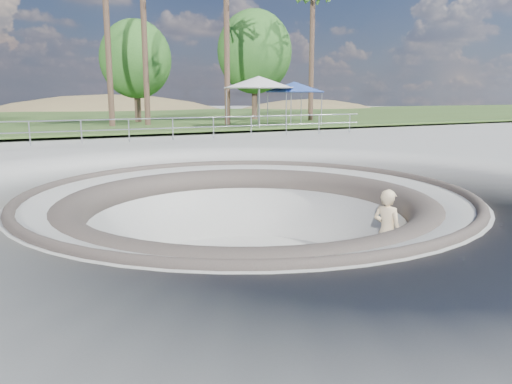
# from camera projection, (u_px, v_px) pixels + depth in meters

# --- Properties ---
(ground) EXTENTS (180.00, 180.00, 0.00)m
(ground) POSITION_uv_depth(u_px,v_px,m) (248.00, 193.00, 11.54)
(ground) COLOR #A9A9A3
(ground) RESTS_ON ground
(skate_bowl) EXTENTS (14.00, 14.00, 4.10)m
(skate_bowl) POSITION_uv_depth(u_px,v_px,m) (248.00, 268.00, 11.89)
(skate_bowl) COLOR #A9A9A3
(skate_bowl) RESTS_ON ground
(grass_strip) EXTENTS (180.00, 36.00, 0.12)m
(grass_strip) POSITION_uv_depth(u_px,v_px,m) (69.00, 119.00, 41.28)
(grass_strip) COLOR #394F1F
(grass_strip) RESTS_ON ground
(distant_hills) EXTENTS (103.20, 45.00, 28.60)m
(distant_hills) POSITION_uv_depth(u_px,v_px,m) (82.00, 167.00, 64.65)
(distant_hills) COLOR brown
(distant_hills) RESTS_ON ground
(safety_railing) EXTENTS (25.00, 0.06, 1.03)m
(safety_railing) POSITION_uv_depth(u_px,v_px,m) (129.00, 130.00, 21.92)
(safety_railing) COLOR #92959A
(safety_railing) RESTS_ON ground
(skateboard) EXTENTS (0.88, 0.57, 0.09)m
(skateboard) POSITION_uv_depth(u_px,v_px,m) (385.00, 273.00, 11.57)
(skateboard) COLOR brown
(skateboard) RESTS_ON ground
(skater) EXTENTS (0.65, 0.82, 1.97)m
(skater) POSITION_uv_depth(u_px,v_px,m) (387.00, 231.00, 11.38)
(skater) COLOR beige
(skater) RESTS_ON skateboard
(canopy_white) EXTENTS (5.73, 5.73, 3.06)m
(canopy_white) POSITION_uv_depth(u_px,v_px,m) (259.00, 82.00, 30.92)
(canopy_white) COLOR #92959A
(canopy_white) RESTS_ON ground
(canopy_blue) EXTENTS (5.43, 5.43, 2.75)m
(canopy_blue) POSITION_uv_depth(u_px,v_px,m) (294.00, 87.00, 32.11)
(canopy_blue) COLOR #92959A
(canopy_blue) RESTS_ON ground
(bushy_tree_mid) EXTENTS (4.97, 4.52, 7.17)m
(bushy_tree_mid) POSITION_uv_depth(u_px,v_px,m) (136.00, 59.00, 34.72)
(bushy_tree_mid) COLOR brown
(bushy_tree_mid) RESTS_ON ground
(bushy_tree_right) EXTENTS (5.89, 5.35, 8.50)m
(bushy_tree_right) POSITION_uv_depth(u_px,v_px,m) (255.00, 52.00, 38.71)
(bushy_tree_right) COLOR brown
(bushy_tree_right) RESTS_ON ground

